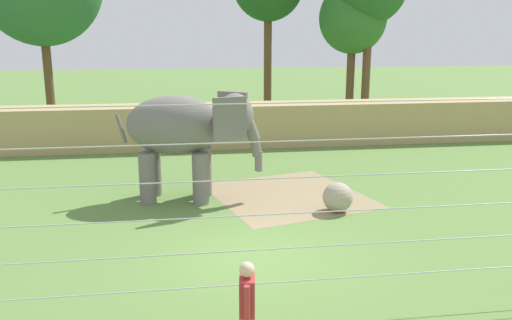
# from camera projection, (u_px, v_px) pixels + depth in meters

# --- Properties ---
(ground_plane) EXTENTS (120.00, 120.00, 0.00)m
(ground_plane) POSITION_uv_depth(u_px,v_px,m) (254.00, 254.00, 11.83)
(ground_plane) COLOR #5B7F3D
(dirt_patch) EXTENTS (5.20, 5.38, 0.01)m
(dirt_patch) POSITION_uv_depth(u_px,v_px,m) (288.00, 195.00, 16.05)
(dirt_patch) COLOR #937F5B
(dirt_patch) RESTS_ON ground
(embankment_wall) EXTENTS (36.00, 1.80, 1.79)m
(embankment_wall) POSITION_uv_depth(u_px,v_px,m) (216.00, 125.00, 22.73)
(embankment_wall) COLOR tan
(embankment_wall) RESTS_ON ground
(elephant) EXTENTS (4.18, 2.02, 3.12)m
(elephant) POSITION_uv_depth(u_px,v_px,m) (186.00, 130.00, 15.20)
(elephant) COLOR slate
(elephant) RESTS_ON ground
(enrichment_ball) EXTENTS (0.82, 0.82, 0.82)m
(enrichment_ball) POSITION_uv_depth(u_px,v_px,m) (338.00, 197.00, 14.51)
(enrichment_ball) COLOR tan
(enrichment_ball) RESTS_ON ground
(cable_fence) EXTENTS (12.42, 0.19, 3.89)m
(cable_fence) POSITION_uv_depth(u_px,v_px,m) (277.00, 211.00, 8.67)
(cable_fence) COLOR brown
(cable_fence) RESTS_ON ground
(zookeeper) EXTENTS (0.27, 0.59, 1.67)m
(zookeeper) POSITION_uv_depth(u_px,v_px,m) (247.00, 310.00, 7.63)
(zookeeper) COLOR tan
(zookeeper) RESTS_ON ground
(tree_right_of_centre) EXTENTS (3.61, 3.61, 7.38)m
(tree_right_of_centre) POSITION_uv_depth(u_px,v_px,m) (353.00, 19.00, 28.53)
(tree_right_of_centre) COLOR brown
(tree_right_of_centre) RESTS_ON ground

